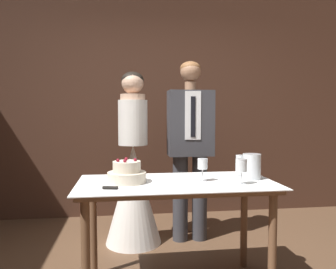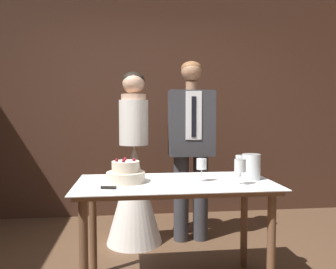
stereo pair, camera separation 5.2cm
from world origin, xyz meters
name	(u,v)px [view 1 (the left image)]	position (x,y,z in m)	size (l,w,h in m)	color
wall_back	(144,101)	(0.00, 2.12, 1.42)	(5.38, 0.12, 2.83)	#472B1E
cake_table	(176,196)	(0.12, 0.29, 0.68)	(1.39, 0.70, 0.78)	brown
tiered_cake	(127,174)	(-0.23, 0.31, 0.84)	(0.27, 0.27, 0.17)	beige
cake_knife	(121,188)	(-0.27, 0.10, 0.78)	(0.39, 0.10, 0.02)	silver
wine_glass_near	(240,161)	(0.65, 0.44, 0.89)	(0.07, 0.07, 0.16)	silver
wine_glass_middle	(203,165)	(0.31, 0.28, 0.89)	(0.07, 0.07, 0.16)	silver
wine_glass_far	(241,166)	(0.55, 0.14, 0.90)	(0.08, 0.08, 0.18)	silver
hurricane_candle	(252,167)	(0.69, 0.31, 0.87)	(0.13, 0.13, 0.19)	silver
bride	(133,181)	(-0.16, 1.17, 0.61)	(0.54, 0.54, 1.66)	white
groom	(190,141)	(0.40, 1.17, 0.99)	(0.44, 0.25, 1.77)	#38383D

